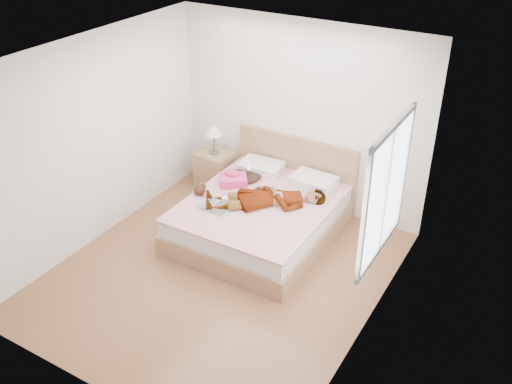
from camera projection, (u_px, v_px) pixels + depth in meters
ground at (220, 274)px, 6.78m from camera, size 4.00×4.00×0.00m
woman at (266, 195)px, 7.15m from camera, size 1.60×1.35×0.21m
hair at (246, 174)px, 7.77m from camera, size 0.47×0.56×0.08m
phone at (249, 167)px, 7.63m from camera, size 0.09×0.11×0.05m
room_shell at (386, 192)px, 5.47m from camera, size 4.00×4.00×4.00m
bed at (263, 214)px, 7.41m from camera, size 1.80×2.08×1.00m
towel at (233, 179)px, 7.59m from camera, size 0.46×0.44×0.19m
magazine at (216, 207)px, 7.10m from camera, size 0.46×0.31×0.03m
coffee_mug at (225, 200)px, 7.16m from camera, size 0.12×0.08×0.09m
plush_toy at (201, 190)px, 7.37m from camera, size 0.16×0.22×0.12m
nightstand at (215, 168)px, 8.37m from camera, size 0.52×0.47×1.06m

